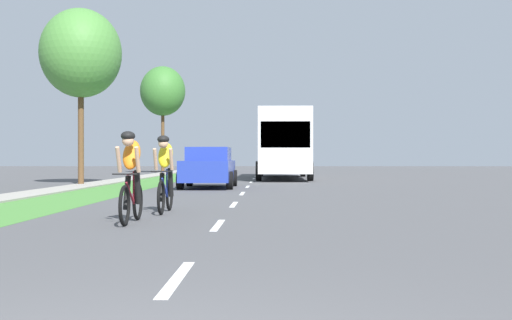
{
  "coord_description": "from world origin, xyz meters",
  "views": [
    {
      "loc": [
        0.87,
        -2.92,
        1.13
      ],
      "look_at": [
        0.43,
        17.13,
        1.06
      ],
      "focal_mm": 44.56,
      "sensor_mm": 36.0,
      "label": 1
    }
  ],
  "objects": [
    {
      "name": "cyclist_trailing",
      "position": [
        -1.28,
        10.04,
        0.81
      ],
      "size": [
        0.42,
        1.72,
        1.58
      ],
      "color": "black",
      "rests_on": "ground_plane"
    },
    {
      "name": "cyclist_lead",
      "position": [
        -1.53,
        7.96,
        0.81
      ],
      "size": [
        0.42,
        1.72,
        1.58
      ],
      "color": "black",
      "rests_on": "ground_plane"
    },
    {
      "name": "street_tree_far",
      "position": [
        -6.85,
        42.55,
        5.89
      ],
      "size": [
        3.23,
        3.23,
        7.69
      ],
      "color": "brown",
      "rests_on": "ground_plane"
    },
    {
      "name": "ground_plane",
      "position": [
        0.0,
        20.0,
        0.0
      ],
      "size": [
        120.0,
        120.0,
        0.0
      ],
      "primitive_type": "plane",
      "color": "#4C4C4F"
    },
    {
      "name": "street_tree_near",
      "position": [
        -6.9,
        22.98,
        5.41
      ],
      "size": [
        3.32,
        3.32,
        7.25
      ],
      "color": "brown",
      "rests_on": "ground_plane"
    },
    {
      "name": "grass_verge",
      "position": [
        -4.63,
        20.0,
        0.0
      ],
      "size": [
        2.29,
        70.0,
        0.01
      ],
      "primitive_type": "cube",
      "color": "#478438",
      "rests_on": "ground_plane"
    },
    {
      "name": "sidewalk_concrete",
      "position": [
        -6.45,
        20.0,
        0.0
      ],
      "size": [
        1.34,
        70.0,
        0.1
      ],
      "primitive_type": "cube",
      "color": "#9E998E",
      "rests_on": "ground_plane"
    },
    {
      "name": "lane_markings_center",
      "position": [
        0.0,
        24.0,
        0.0
      ],
      "size": [
        0.12,
        53.13,
        0.01
      ],
      "color": "white",
      "rests_on": "ground_plane"
    },
    {
      "name": "bus_white",
      "position": [
        1.57,
        31.59,
        1.98
      ],
      "size": [
        2.78,
        11.6,
        3.48
      ],
      "color": "silver",
      "rests_on": "ground_plane"
    },
    {
      "name": "sedan_blue",
      "position": [
        -1.43,
        20.83,
        0.77
      ],
      "size": [
        1.98,
        4.3,
        1.52
      ],
      "color": "#23389E",
      "rests_on": "ground_plane"
    }
  ]
}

